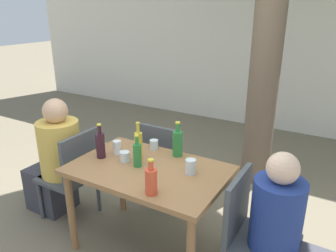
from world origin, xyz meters
The scene contains 17 objects.
ground_plane centered at (0.00, 0.00, 0.00)m, with size 30.00×30.00×0.00m, color #706651.
cafe_building_wall centered at (0.00, 3.49, 1.40)m, with size 10.00×0.08×2.80m.
dining_table_front centered at (0.00, 0.00, 0.65)m, with size 1.20×0.78×0.75m.
patio_chair_0 centered at (-0.83, 0.00, 0.49)m, with size 0.44×0.44×0.88m.
patio_chair_1 centered at (0.83, 0.00, 0.49)m, with size 0.44×0.44×0.88m.
patio_chair_2 centered at (-0.24, 0.62, 0.49)m, with size 0.44×0.44×0.88m.
person_seated_0 centered at (-1.06, 0.00, 0.53)m, with size 0.59×0.38×1.17m.
person_seated_1 centered at (1.07, 0.00, 0.49)m, with size 0.56×0.33×1.11m.
soda_bottle_0 centered at (0.22, -0.30, 0.85)m, with size 0.08×0.08×0.25m.
oil_cruet_1 centered at (-0.16, 0.10, 0.87)m, with size 0.07×0.07×0.31m.
green_bottle_2 centered at (0.09, 0.31, 0.87)m, with size 0.08×0.08×0.30m.
wine_bottle_3 centered at (-0.44, -0.04, 0.86)m, with size 0.07×0.07×0.29m.
green_bottle_4 centered at (-0.09, -0.02, 0.85)m, with size 0.06×0.06×0.26m.
drinking_glass_0 centered at (-0.15, 0.32, 0.79)m, with size 0.07×0.07×0.09m.
drinking_glass_1 centered at (-0.37, 0.08, 0.81)m, with size 0.07×0.07×0.12m.
drinking_glass_2 centered at (0.32, 0.08, 0.81)m, with size 0.08×0.08×0.11m.
drinking_glass_3 centered at (-0.22, 0.00, 0.79)m, with size 0.08×0.08×0.08m.
Camera 1 is at (1.28, -1.87, 1.92)m, focal length 35.00 mm.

